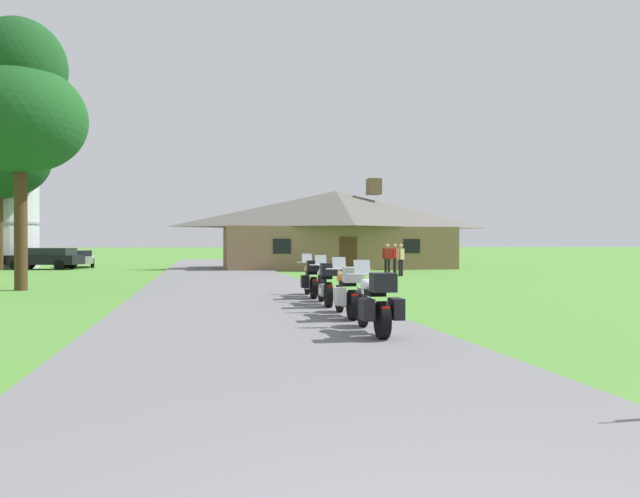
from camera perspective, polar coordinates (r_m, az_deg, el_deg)
The scene contains 14 objects.
ground_plane at distance 22.08m, azimuth -8.88°, elevation -3.82°, with size 500.00×500.00×0.00m, color #4C8433.
asphalt_driveway at distance 20.08m, azimuth -8.59°, elevation -4.17°, with size 6.40×80.00×0.06m, color slate.
motorcycle_white_nearest_to_camera at distance 10.26m, azimuth 5.53°, elevation -5.43°, with size 0.76×2.08×1.30m.
motorcycle_orange_second_in_row at distance 12.60m, azimuth 2.80°, elevation -4.32°, with size 0.76×2.08×1.30m.
motorcycle_silver_third_in_row at distance 15.12m, azimuth 0.54°, elevation -3.47°, with size 0.66×2.08×1.30m.
motorcycle_yellow_farthest_in_row at distance 17.30m, azimuth -0.86°, elevation -3.00°, with size 0.76×2.08×1.30m.
stone_lodge at distance 39.05m, azimuth 1.61°, elevation 2.06°, with size 15.87×7.04×6.17m.
bystander_red_shirt_near_lodge at distance 32.15m, azimuth 7.47°, elevation -0.80°, with size 0.38×0.47×1.67m.
bystander_red_shirt_beside_signpost at distance 31.63m, azimuth 6.72°, elevation -0.82°, with size 0.54×0.29×1.67m.
bystander_tan_shirt_by_tree at distance 29.77m, azimuth 8.04°, elevation -0.90°, with size 0.45×0.39×1.67m.
tree_left_near at distance 23.65m, azimuth -27.70°, elevation 12.71°, with size 4.58×4.58×9.72m.
metal_silo_distant at distance 44.22m, azimuth -28.81°, elevation 2.92°, with size 4.22×4.22×7.12m.
parked_black_suv_far_left at distance 41.43m, azimuth -25.69°, elevation -0.76°, with size 4.91×2.91×1.40m.
parked_white_sedan_far_left at distance 43.94m, azimuth -22.82°, elevation -0.85°, with size 2.50×4.44×1.20m.
Camera 1 is at (-1.11, -1.99, 1.67)m, focal length 32.12 mm.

